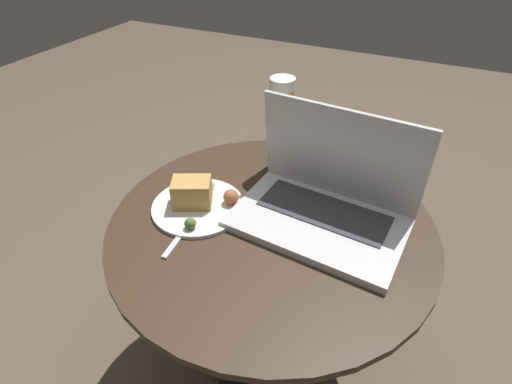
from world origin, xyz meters
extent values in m
plane|color=brown|center=(0.00, 0.00, 0.00)|extent=(6.00, 6.00, 0.00)
cylinder|color=black|center=(0.00, 0.00, 0.01)|extent=(0.32, 0.32, 0.01)
cylinder|color=black|center=(0.00, 0.00, 0.28)|extent=(0.06, 0.06, 0.52)
cylinder|color=#38281C|center=(0.00, 0.00, 0.55)|extent=(0.72, 0.72, 0.02)
cube|color=#B7332D|center=(-0.18, -0.05, 0.56)|extent=(0.16, 0.13, 0.00)
cube|color=silver|center=(0.10, 0.03, 0.56)|extent=(0.38, 0.26, 0.02)
cube|color=#333338|center=(0.10, 0.06, 0.57)|extent=(0.29, 0.13, 0.00)
cube|color=silver|center=(0.10, 0.13, 0.69)|extent=(0.37, 0.06, 0.23)
cube|color=silver|center=(0.10, 0.12, 0.69)|extent=(0.34, 0.05, 0.20)
cylinder|color=gold|center=(-0.07, 0.20, 0.67)|extent=(0.06, 0.06, 0.22)
cylinder|color=white|center=(-0.07, 0.20, 0.79)|extent=(0.06, 0.06, 0.03)
cylinder|color=silver|center=(-0.17, -0.03, 0.56)|extent=(0.21, 0.21, 0.01)
cube|color=tan|center=(-0.19, -0.03, 0.60)|extent=(0.10, 0.09, 0.06)
sphere|color=#9E5B38|center=(-0.11, 0.01, 0.58)|extent=(0.04, 0.04, 0.04)
sphere|color=#4C6B33|center=(-0.14, -0.10, 0.58)|extent=(0.03, 0.03, 0.03)
sphere|color=beige|center=(-0.18, 0.04, 0.58)|extent=(0.03, 0.03, 0.03)
cube|color=silver|center=(-0.15, -0.13, 0.56)|extent=(0.02, 0.13, 0.00)
cube|color=silver|center=(-0.16, -0.04, 0.56)|extent=(0.03, 0.06, 0.00)
camera|label=1|loc=(0.26, -0.62, 1.14)|focal=28.00mm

